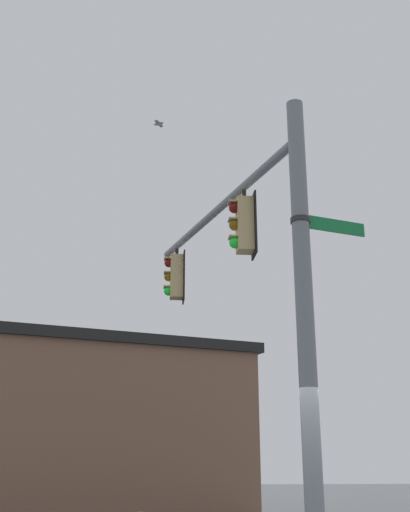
# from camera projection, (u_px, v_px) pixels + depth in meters

# --- Properties ---
(signal_pole) EXTENTS (0.27, 0.27, 7.18)m
(signal_pole) POSITION_uv_depth(u_px,v_px,m) (305.00, 314.00, 9.47)
(signal_pole) COLOR slate
(signal_pole) RESTS_ON ground
(mast_arm) EXTENTS (6.21, 2.07, 0.17)m
(mast_arm) POSITION_uv_depth(u_px,v_px,m) (218.00, 210.00, 13.21)
(mast_arm) COLOR slate
(traffic_light_nearest_pole) EXTENTS (0.54, 0.49, 1.31)m
(traffic_light_nearest_pole) POSITION_uv_depth(u_px,v_px,m) (244.00, 225.00, 11.86)
(traffic_light_nearest_pole) COLOR black
(traffic_light_mid_inner) EXTENTS (0.54, 0.49, 1.31)m
(traffic_light_mid_inner) POSITION_uv_depth(u_px,v_px,m) (176.00, 277.00, 15.16)
(traffic_light_mid_inner) COLOR black
(street_name_sign) EXTENTS (0.52, 1.30, 0.22)m
(street_name_sign) POSITION_uv_depth(u_px,v_px,m) (318.00, 223.00, 10.05)
(street_name_sign) COLOR #147238
(bird_flying) EXTENTS (0.37, 0.29, 0.09)m
(bird_flying) POSITION_uv_depth(u_px,v_px,m) (159.00, 124.00, 16.54)
(bird_flying) COLOR gray
(storefront_building) EXTENTS (9.48, 10.14, 4.93)m
(storefront_building) POSITION_uv_depth(u_px,v_px,m) (94.00, 429.00, 19.69)
(storefront_building) COLOR brown
(storefront_building) RESTS_ON ground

